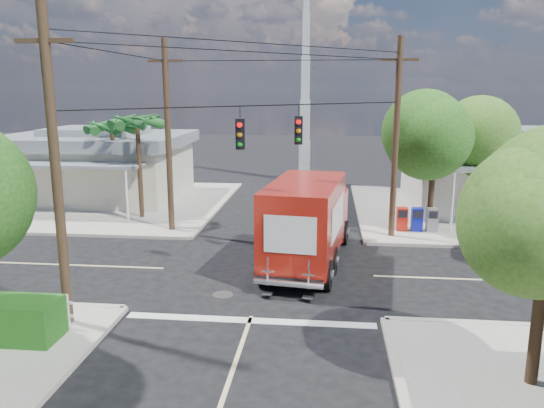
# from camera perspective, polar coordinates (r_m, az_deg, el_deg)

# --- Properties ---
(ground) EXTENTS (120.00, 120.00, 0.00)m
(ground) POSITION_cam_1_polar(r_m,az_deg,el_deg) (20.17, -0.60, -7.33)
(ground) COLOR black
(ground) RESTS_ON ground
(sidewalk_ne) EXTENTS (14.12, 14.12, 0.14)m
(sidewalk_ne) POSITION_cam_1_polar(r_m,az_deg,el_deg) (31.70, 21.77, -0.80)
(sidewalk_ne) COLOR #9F9A8F
(sidewalk_ne) RESTS_ON ground
(sidewalk_nw) EXTENTS (14.12, 14.12, 0.14)m
(sidewalk_nw) POSITION_cam_1_polar(r_m,az_deg,el_deg) (33.18, -17.33, 0.08)
(sidewalk_nw) COLOR #9F9A8F
(sidewalk_nw) RESTS_ON ground
(road_markings) EXTENTS (32.00, 32.00, 0.01)m
(road_markings) POSITION_cam_1_polar(r_m,az_deg,el_deg) (18.80, -1.13, -8.82)
(road_markings) COLOR beige
(road_markings) RESTS_ON ground
(building_ne) EXTENTS (11.80, 10.20, 4.50)m
(building_ne) POSITION_cam_1_polar(r_m,az_deg,el_deg) (32.81, 24.31, 3.41)
(building_ne) COLOR silver
(building_ne) RESTS_ON sidewalk_ne
(building_nw) EXTENTS (10.80, 10.20, 4.30)m
(building_nw) POSITION_cam_1_polar(r_m,az_deg,el_deg) (34.70, -18.23, 4.15)
(building_nw) COLOR beige
(building_nw) RESTS_ON sidewalk_nw
(radio_tower) EXTENTS (0.80, 0.80, 17.00)m
(radio_tower) POSITION_cam_1_polar(r_m,az_deg,el_deg) (38.92, 3.59, 10.61)
(radio_tower) COLOR silver
(radio_tower) RESTS_ON ground
(tree_ne_front) EXTENTS (4.21, 4.14, 6.66)m
(tree_ne_front) POSITION_cam_1_polar(r_m,az_deg,el_deg) (26.18, 17.18, 7.36)
(tree_ne_front) COLOR #422D1C
(tree_ne_front) RESTS_ON sidewalk_ne
(tree_ne_back) EXTENTS (3.77, 3.66, 5.82)m
(tree_ne_back) POSITION_cam_1_polar(r_m,az_deg,el_deg) (28.96, 21.37, 6.34)
(tree_ne_back) COLOR #422D1C
(tree_ne_back) RESTS_ON sidewalk_ne
(palm_nw_front) EXTENTS (3.01, 3.08, 5.59)m
(palm_nw_front) POSITION_cam_1_polar(r_m,az_deg,el_deg) (28.15, -14.30, 8.40)
(palm_nw_front) COLOR #422D1C
(palm_nw_front) RESTS_ON sidewalk_nw
(palm_nw_back) EXTENTS (3.01, 3.08, 5.19)m
(palm_nw_back) POSITION_cam_1_polar(r_m,az_deg,el_deg) (30.30, -16.87, 7.80)
(palm_nw_back) COLOR #422D1C
(palm_nw_back) RESTS_ON sidewalk_nw
(utility_poles) EXTENTS (12.00, 10.68, 9.00)m
(utility_poles) POSITION_cam_1_polar(r_m,az_deg,el_deg) (20.92, -4.46, 6.50)
(utility_poles) COLOR #473321
(utility_poles) RESTS_ON ground
(vending_boxes) EXTENTS (1.90, 0.50, 1.10)m
(vending_boxes) POSITION_cam_1_polar(r_m,az_deg,el_deg) (26.15, 15.32, -1.60)
(vending_boxes) COLOR #AC190F
(vending_boxes) RESTS_ON sidewalk_ne
(delivery_truck) EXTENTS (3.38, 8.08, 3.40)m
(delivery_truck) POSITION_cam_1_polar(r_m,az_deg,el_deg) (20.70, 3.90, -1.85)
(delivery_truck) COLOR black
(delivery_truck) RESTS_ON ground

